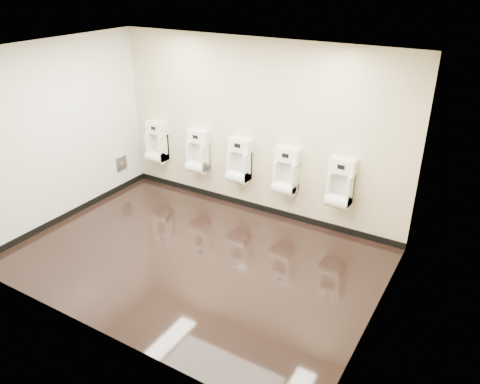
% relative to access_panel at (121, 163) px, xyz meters
% --- Properties ---
extents(ground, '(5.00, 3.50, 0.00)m').
position_rel_access_panel_xyz_m(ground, '(2.48, -1.20, -0.50)').
color(ground, black).
rests_on(ground, ground).
extents(ceiling, '(5.00, 3.50, 0.00)m').
position_rel_access_panel_xyz_m(ceiling, '(2.48, -1.20, 2.30)').
color(ceiling, white).
extents(back_wall, '(5.00, 0.02, 2.80)m').
position_rel_access_panel_xyz_m(back_wall, '(2.48, 0.55, 0.90)').
color(back_wall, beige).
rests_on(back_wall, ground).
extents(front_wall, '(5.00, 0.02, 2.80)m').
position_rel_access_panel_xyz_m(front_wall, '(2.48, -2.95, 0.90)').
color(front_wall, beige).
rests_on(front_wall, ground).
extents(left_wall, '(0.02, 3.50, 2.80)m').
position_rel_access_panel_xyz_m(left_wall, '(-0.02, -1.20, 0.90)').
color(left_wall, beige).
rests_on(left_wall, ground).
extents(right_wall, '(0.02, 3.50, 2.80)m').
position_rel_access_panel_xyz_m(right_wall, '(4.98, -1.20, 0.90)').
color(right_wall, beige).
rests_on(right_wall, ground).
extents(tile_overlay_left, '(0.01, 3.50, 2.80)m').
position_rel_access_panel_xyz_m(tile_overlay_left, '(-0.01, -1.20, 0.90)').
color(tile_overlay_left, white).
rests_on(tile_overlay_left, ground).
extents(skirting_back, '(5.00, 0.02, 0.10)m').
position_rel_access_panel_xyz_m(skirting_back, '(2.48, 0.54, -0.45)').
color(skirting_back, black).
rests_on(skirting_back, ground).
extents(skirting_left, '(0.02, 3.50, 0.10)m').
position_rel_access_panel_xyz_m(skirting_left, '(-0.01, -1.20, -0.45)').
color(skirting_left, black).
rests_on(skirting_left, ground).
extents(access_panel, '(0.04, 0.25, 0.25)m').
position_rel_access_panel_xyz_m(access_panel, '(0.00, 0.00, 0.00)').
color(access_panel, '#9E9EA3').
rests_on(access_panel, left_wall).
extents(urinal_0, '(0.39, 0.29, 0.73)m').
position_rel_access_panel_xyz_m(urinal_0, '(0.51, 0.42, 0.31)').
color(urinal_0, white).
rests_on(urinal_0, back_wall).
extents(urinal_1, '(0.39, 0.29, 0.73)m').
position_rel_access_panel_xyz_m(urinal_1, '(1.42, 0.42, 0.31)').
color(urinal_1, white).
rests_on(urinal_1, back_wall).
extents(urinal_2, '(0.39, 0.29, 0.73)m').
position_rel_access_panel_xyz_m(urinal_2, '(2.24, 0.42, 0.31)').
color(urinal_2, white).
rests_on(urinal_2, back_wall).
extents(urinal_3, '(0.39, 0.29, 0.73)m').
position_rel_access_panel_xyz_m(urinal_3, '(3.08, 0.42, 0.31)').
color(urinal_3, white).
rests_on(urinal_3, back_wall).
extents(urinal_4, '(0.39, 0.29, 0.73)m').
position_rel_access_panel_xyz_m(urinal_4, '(3.96, 0.42, 0.31)').
color(urinal_4, white).
rests_on(urinal_4, back_wall).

